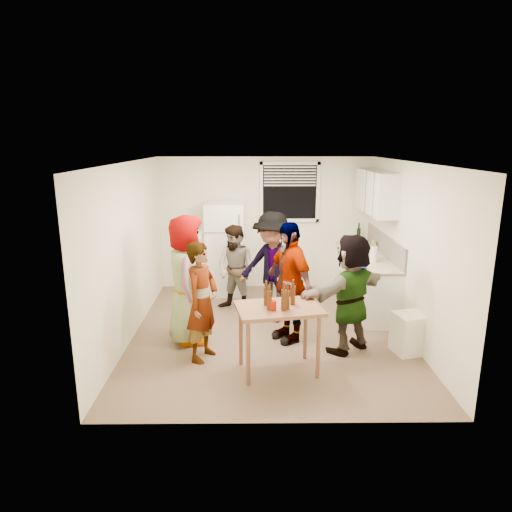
{
  "coord_description": "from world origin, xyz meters",
  "views": [
    {
      "loc": [
        -0.26,
        -6.32,
        2.79
      ],
      "look_at": [
        -0.2,
        0.13,
        1.15
      ],
      "focal_mm": 32.0,
      "sensor_mm": 36.0,
      "label": 1
    }
  ],
  "objects_px": {
    "blue_cup": "(364,269)",
    "guest_grey": "(190,340)",
    "beer_bottle_counter": "(366,260)",
    "serving_table": "(278,371)",
    "refrigerator": "(225,249)",
    "kettle": "(360,250)",
    "beer_bottle_table": "(284,310)",
    "wine_bottle": "(358,243)",
    "guest_back_left": "(237,311)",
    "trash_bin": "(409,335)",
    "guest_back_right": "(272,319)",
    "guest_orange": "(348,349)",
    "guest_black": "(288,339)",
    "guest_stripe": "(204,357)",
    "red_cup": "(273,310)"
  },
  "relations": [
    {
      "from": "guest_stripe",
      "to": "beer_bottle_counter",
      "type": "bearing_deg",
      "value": -33.1
    },
    {
      "from": "serving_table",
      "to": "red_cup",
      "type": "xyz_separation_m",
      "value": [
        -0.08,
        -0.1,
        0.85
      ]
    },
    {
      "from": "wine_bottle",
      "to": "guest_back_left",
      "type": "distance_m",
      "value": 2.7
    },
    {
      "from": "guest_back_left",
      "to": "wine_bottle",
      "type": "bearing_deg",
      "value": 57.37
    },
    {
      "from": "trash_bin",
      "to": "guest_back_left",
      "type": "xyz_separation_m",
      "value": [
        -2.36,
        1.59,
        -0.25
      ]
    },
    {
      "from": "refrigerator",
      "to": "wine_bottle",
      "type": "relative_size",
      "value": 5.85
    },
    {
      "from": "kettle",
      "to": "guest_orange",
      "type": "distance_m",
      "value": 2.34
    },
    {
      "from": "guest_orange",
      "to": "guest_back_left",
      "type": "bearing_deg",
      "value": -80.73
    },
    {
      "from": "blue_cup",
      "to": "guest_grey",
      "type": "height_order",
      "value": "blue_cup"
    },
    {
      "from": "red_cup",
      "to": "guest_back_right",
      "type": "height_order",
      "value": "red_cup"
    },
    {
      "from": "guest_back_left",
      "to": "guest_orange",
      "type": "height_order",
      "value": "guest_back_left"
    },
    {
      "from": "blue_cup",
      "to": "guest_grey",
      "type": "distance_m",
      "value": 2.8
    },
    {
      "from": "refrigerator",
      "to": "red_cup",
      "type": "bearing_deg",
      "value": -76.86
    },
    {
      "from": "kettle",
      "to": "beer_bottle_counter",
      "type": "bearing_deg",
      "value": -81.51
    },
    {
      "from": "guest_back_right",
      "to": "guest_orange",
      "type": "height_order",
      "value": "guest_back_right"
    },
    {
      "from": "blue_cup",
      "to": "guest_stripe",
      "type": "xyz_separation_m",
      "value": [
        -2.34,
        -1.1,
        -0.9
      ]
    },
    {
      "from": "trash_bin",
      "to": "red_cup",
      "type": "xyz_separation_m",
      "value": [
        -1.86,
        -0.6,
        0.6
      ]
    },
    {
      "from": "beer_bottle_counter",
      "to": "guest_back_right",
      "type": "distance_m",
      "value": 1.8
    },
    {
      "from": "guest_grey",
      "to": "guest_back_right",
      "type": "distance_m",
      "value": 1.44
    },
    {
      "from": "guest_back_right",
      "to": "beer_bottle_counter",
      "type": "bearing_deg",
      "value": 40.97
    },
    {
      "from": "serving_table",
      "to": "guest_back_left",
      "type": "xyz_separation_m",
      "value": [
        -0.58,
        2.08,
        0.0
      ]
    },
    {
      "from": "blue_cup",
      "to": "guest_stripe",
      "type": "bearing_deg",
      "value": -154.73
    },
    {
      "from": "refrigerator",
      "to": "kettle",
      "type": "bearing_deg",
      "value": -8.86
    },
    {
      "from": "beer_bottle_counter",
      "to": "blue_cup",
      "type": "xyz_separation_m",
      "value": [
        -0.16,
        -0.5,
        0.0
      ]
    },
    {
      "from": "beer_bottle_table",
      "to": "guest_stripe",
      "type": "relative_size",
      "value": 0.16
    },
    {
      "from": "trash_bin",
      "to": "guest_back_left",
      "type": "bearing_deg",
      "value": 146.13
    },
    {
      "from": "wine_bottle",
      "to": "refrigerator",
      "type": "bearing_deg",
      "value": -175.76
    },
    {
      "from": "red_cup",
      "to": "guest_stripe",
      "type": "height_order",
      "value": "red_cup"
    },
    {
      "from": "serving_table",
      "to": "beer_bottle_table",
      "type": "distance_m",
      "value": 0.86
    },
    {
      "from": "guest_back_left",
      "to": "red_cup",
      "type": "bearing_deg",
      "value": -46.51
    },
    {
      "from": "trash_bin",
      "to": "guest_back_left",
      "type": "relative_size",
      "value": 0.38
    },
    {
      "from": "serving_table",
      "to": "guest_black",
      "type": "distance_m",
      "value": 0.96
    },
    {
      "from": "refrigerator",
      "to": "wine_bottle",
      "type": "bearing_deg",
      "value": 4.24
    },
    {
      "from": "blue_cup",
      "to": "guest_orange",
      "type": "xyz_separation_m",
      "value": [
        -0.38,
        -0.88,
        -0.9
      ]
    },
    {
      "from": "kettle",
      "to": "guest_grey",
      "type": "relative_size",
      "value": 0.13
    },
    {
      "from": "red_cup",
      "to": "guest_black",
      "type": "bearing_deg",
      "value": 75.24
    },
    {
      "from": "guest_grey",
      "to": "guest_back_left",
      "type": "xyz_separation_m",
      "value": [
        0.63,
        1.17,
        0.0
      ]
    },
    {
      "from": "kettle",
      "to": "guest_stripe",
      "type": "xyz_separation_m",
      "value": [
        -2.55,
        -2.3,
        -0.9
      ]
    },
    {
      "from": "trash_bin",
      "to": "guest_stripe",
      "type": "distance_m",
      "value": 2.76
    },
    {
      "from": "beer_bottle_counter",
      "to": "serving_table",
      "type": "relative_size",
      "value": 0.25
    },
    {
      "from": "serving_table",
      "to": "guest_grey",
      "type": "height_order",
      "value": "serving_table"
    },
    {
      "from": "wine_bottle",
      "to": "beer_bottle_counter",
      "type": "xyz_separation_m",
      "value": [
        -0.15,
        -1.26,
        -0.0
      ]
    },
    {
      "from": "wine_bottle",
      "to": "beer_bottle_counter",
      "type": "distance_m",
      "value": 1.27
    },
    {
      "from": "guest_orange",
      "to": "guest_black",
      "type": "bearing_deg",
      "value": -61.19
    },
    {
      "from": "red_cup",
      "to": "guest_orange",
      "type": "relative_size",
      "value": 0.07
    },
    {
      "from": "guest_back_right",
      "to": "trash_bin",
      "type": "bearing_deg",
      "value": -3.28
    },
    {
      "from": "blue_cup",
      "to": "guest_grey",
      "type": "bearing_deg",
      "value": -167.81
    },
    {
      "from": "refrigerator",
      "to": "serving_table",
      "type": "bearing_deg",
      "value": -75.03
    },
    {
      "from": "wine_bottle",
      "to": "beer_bottle_table",
      "type": "relative_size",
      "value": 1.14
    },
    {
      "from": "refrigerator",
      "to": "beer_bottle_table",
      "type": "height_order",
      "value": "refrigerator"
    }
  ]
}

